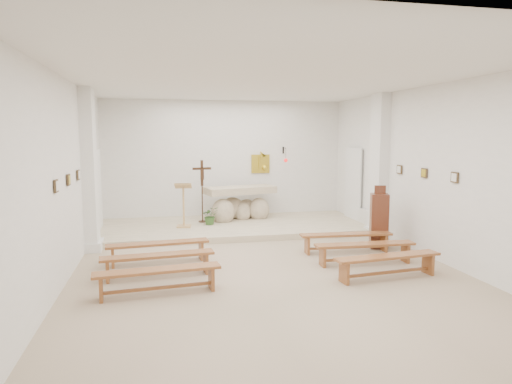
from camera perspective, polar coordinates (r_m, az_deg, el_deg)
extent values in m
cube|color=tan|center=(8.86, 0.90, -9.26)|extent=(7.00, 10.00, 0.00)
cube|color=white|center=(8.47, -22.77, 1.48)|extent=(0.02, 10.00, 3.50)
cube|color=white|center=(9.91, 21.00, 2.31)|extent=(0.02, 10.00, 3.50)
cube|color=white|center=(13.43, -3.85, 3.92)|extent=(7.00, 0.02, 3.50)
cube|color=silver|center=(8.56, 0.94, 13.76)|extent=(7.00, 10.00, 0.02)
cube|color=beige|center=(12.18, -2.79, -4.36)|extent=(6.98, 3.00, 0.15)
cube|color=white|center=(10.42, -20.09, 2.57)|extent=(0.26, 0.55, 3.50)
cube|color=white|center=(11.58, 15.12, 3.17)|extent=(0.26, 0.55, 3.50)
cube|color=gold|center=(13.60, 0.56, 3.55)|extent=(0.55, 0.04, 0.55)
cube|color=black|center=(13.76, 3.41, 5.25)|extent=(0.04, 0.02, 0.20)
cylinder|color=black|center=(13.61, 3.58, 5.52)|extent=(0.02, 0.30, 0.02)
cylinder|color=black|center=(13.47, 3.75, 4.78)|extent=(0.01, 0.01, 0.34)
sphere|color=red|center=(13.48, 3.74, 3.97)|extent=(0.11, 0.11, 0.11)
cube|color=#42311D|center=(7.69, -23.71, 0.69)|extent=(0.03, 0.20, 0.20)
cube|color=#42311D|center=(8.67, -22.38, 1.42)|extent=(0.03, 0.20, 0.20)
cube|color=#42311D|center=(9.65, -21.33, 2.00)|extent=(0.03, 0.20, 0.20)
cube|color=#42311D|center=(9.25, 23.58, 1.69)|extent=(0.03, 0.20, 0.20)
cube|color=#42311D|center=(10.07, 20.28, 2.24)|extent=(0.03, 0.20, 0.20)
cube|color=#42311D|center=(10.93, 17.49, 2.71)|extent=(0.03, 0.20, 0.20)
cube|color=silver|center=(11.32, -19.58, -4.66)|extent=(0.10, 0.85, 0.52)
cube|color=silver|center=(12.41, 13.68, -3.42)|extent=(0.10, 0.85, 0.52)
ellipsoid|color=beige|center=(12.47, -4.14, -2.49)|extent=(0.63, 0.54, 0.72)
ellipsoid|color=beige|center=(12.94, 0.38, -2.20)|extent=(0.59, 0.50, 0.67)
ellipsoid|color=beige|center=(12.94, -2.96, -2.05)|extent=(0.67, 0.57, 0.63)
ellipsoid|color=beige|center=(13.09, -1.20, -2.18)|extent=(0.55, 0.47, 0.59)
ellipsoid|color=beige|center=(12.82, -1.67, -2.54)|extent=(0.46, 0.39, 0.55)
cube|color=beige|center=(12.76, -1.99, 0.25)|extent=(2.07, 1.19, 0.19)
cube|color=#DDAE6B|center=(11.92, -8.99, -4.23)|extent=(0.40, 0.40, 0.04)
cylinder|color=#DDAE6B|center=(11.84, -9.04, -1.91)|extent=(0.05, 0.05, 1.01)
cube|color=#DDAE6B|center=(11.74, -9.10, 0.76)|extent=(0.46, 0.36, 0.16)
cube|color=silver|center=(11.70, -9.12, 0.99)|extent=(0.39, 0.29, 0.13)
cylinder|color=#362011|center=(12.52, -6.69, -3.67)|extent=(0.22, 0.22, 0.03)
cylinder|color=#362011|center=(12.44, -6.73, -1.44)|extent=(0.03, 0.03, 1.01)
cube|color=#362011|center=(12.34, -6.78, 2.37)|extent=(0.07, 0.06, 0.69)
cube|color=#362011|center=(12.33, -6.79, 2.93)|extent=(0.51, 0.12, 0.06)
cube|color=#362011|center=(12.32, -6.75, 2.23)|extent=(0.10, 0.05, 0.29)
imported|color=#325923|center=(12.09, -5.74, -2.95)|extent=(0.46, 0.41, 0.48)
cube|color=#5C2F1A|center=(10.52, 15.12, -3.50)|extent=(0.48, 0.48, 1.21)
cube|color=#5C2F1A|center=(10.41, 15.24, 0.25)|extent=(0.25, 0.13, 0.20)
cube|color=brown|center=(9.18, -12.16, -6.30)|extent=(2.00, 0.51, 0.04)
cube|color=brown|center=(9.19, -17.47, -7.79)|extent=(0.08, 0.29, 0.38)
cube|color=brown|center=(9.34, -6.87, -7.25)|extent=(0.08, 0.29, 0.38)
cube|color=brown|center=(9.25, -12.11, -8.03)|extent=(1.66, 0.22, 0.04)
cube|color=brown|center=(9.96, 11.20, -5.22)|extent=(1.99, 0.45, 0.04)
cube|color=brown|center=(9.76, 6.41, -6.62)|extent=(0.07, 0.29, 0.38)
cube|color=brown|center=(10.31, 15.68, -6.10)|extent=(0.07, 0.29, 0.38)
cube|color=brown|center=(10.02, 11.16, -6.82)|extent=(1.66, 0.17, 0.04)
cube|color=brown|center=(8.29, -12.17, -7.75)|extent=(2.00, 0.50, 0.04)
cube|color=brown|center=(8.32, -18.06, -9.37)|extent=(0.08, 0.29, 0.38)
cube|color=brown|center=(8.46, -6.30, -8.78)|extent=(0.08, 0.29, 0.38)
cube|color=brown|center=(8.37, -12.11, -9.65)|extent=(1.66, 0.21, 0.04)
cube|color=brown|center=(9.15, 13.46, -6.38)|extent=(1.99, 0.39, 0.04)
cube|color=brown|center=(8.91, 8.32, -8.00)|extent=(0.07, 0.29, 0.38)
cube|color=brown|center=(9.56, 18.17, -7.23)|extent=(0.07, 0.29, 0.38)
cube|color=brown|center=(9.22, 13.41, -8.12)|extent=(1.66, 0.12, 0.04)
cube|color=brown|center=(7.41, -12.18, -9.54)|extent=(2.00, 0.50, 0.04)
cube|color=brown|center=(7.45, -18.80, -11.35)|extent=(0.08, 0.29, 0.38)
cube|color=brown|center=(7.59, -5.60, -10.64)|extent=(0.08, 0.29, 0.38)
cube|color=brown|center=(7.50, -12.12, -11.65)|extent=(1.66, 0.21, 0.04)
cube|color=brown|center=(8.36, 16.16, -7.75)|extent=(2.00, 0.52, 0.04)
cube|color=brown|center=(7.98, 10.96, -9.85)|extent=(0.08, 0.29, 0.38)
cube|color=brown|center=(8.91, 20.71, -8.39)|extent=(0.08, 0.29, 0.38)
cube|color=brown|center=(8.44, 16.09, -9.64)|extent=(1.66, 0.23, 0.04)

